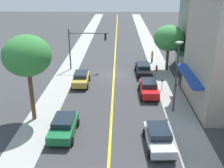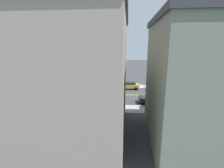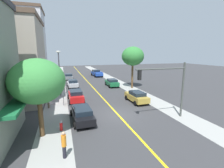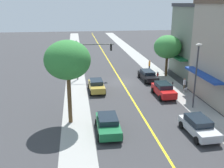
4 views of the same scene
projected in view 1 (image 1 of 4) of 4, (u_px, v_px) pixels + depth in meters
name	position (u px, v px, depth m)	size (l,w,h in m)	color
ground_plane	(114.00, 75.00, 35.03)	(140.00, 140.00, 0.00)	#38383A
sidewalk_left	(163.00, 76.00, 34.87)	(2.76, 126.00, 0.01)	#9E9E99
sidewalk_right	(66.00, 75.00, 35.19)	(2.76, 126.00, 0.01)	#9E9E99
road_centerline_stripe	(114.00, 75.00, 35.03)	(0.20, 126.00, 0.00)	yellow
pale_office_building	(220.00, 32.00, 35.04)	(10.64, 8.55, 10.63)	gray
street_tree_left_near	(169.00, 38.00, 35.48)	(4.04, 4.04, 6.15)	brown
street_tree_right_corner	(27.00, 56.00, 22.06)	(4.06, 4.06, 7.64)	brown
fire_hydrant	(157.00, 68.00, 36.52)	(0.44, 0.24, 0.85)	red
parking_meter	(162.00, 83.00, 30.01)	(0.12, 0.18, 1.29)	#4C4C51
traffic_light_mast	(82.00, 43.00, 35.96)	(5.40, 0.32, 5.61)	#474C47
street_lamp	(177.00, 70.00, 23.99)	(0.70, 0.36, 6.82)	#38383D
red_sedan_left_curb	(149.00, 88.00, 28.84)	(2.02, 4.31, 1.58)	red
black_sedan_left_curb	(143.00, 69.00, 35.10)	(2.09, 4.77, 1.41)	black
silver_sedan_left_curb	(159.00, 137.00, 20.00)	(2.16, 4.26, 1.50)	#B7BABF
gold_sedan_right_curb	(81.00, 78.00, 31.66)	(2.03, 4.18, 1.48)	#B29338
green_sedan_right_curb	(64.00, 126.00, 21.53)	(2.08, 4.30, 1.46)	#196638
pedestrian_white_shirt	(177.00, 82.00, 30.38)	(0.32, 0.32, 1.59)	brown
pedestrian_orange_shirt	(152.00, 56.00, 39.95)	(0.30, 0.30, 1.79)	black
small_dog	(177.00, 88.00, 29.98)	(0.69, 0.53, 0.54)	silver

